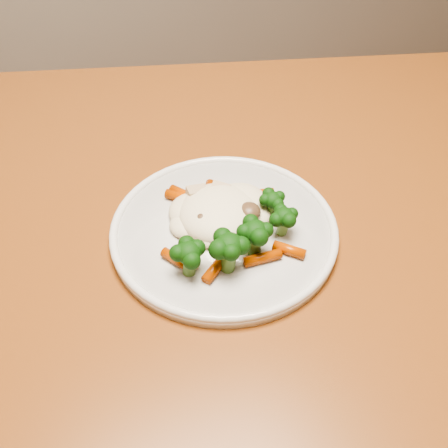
% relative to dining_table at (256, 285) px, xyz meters
% --- Properties ---
extents(dining_table, '(1.43, 1.14, 0.75)m').
position_rel_dining_table_xyz_m(dining_table, '(0.00, 0.00, 0.00)').
color(dining_table, brown).
rests_on(dining_table, ground).
extents(plate, '(0.27, 0.27, 0.01)m').
position_rel_dining_table_xyz_m(plate, '(-0.04, 0.01, 0.10)').
color(plate, white).
rests_on(plate, dining_table).
extents(meal, '(0.16, 0.17, 0.05)m').
position_rel_dining_table_xyz_m(meal, '(-0.04, 0.01, 0.13)').
color(meal, '#FDF0CB').
rests_on(meal, plate).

